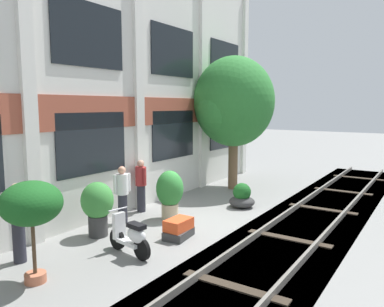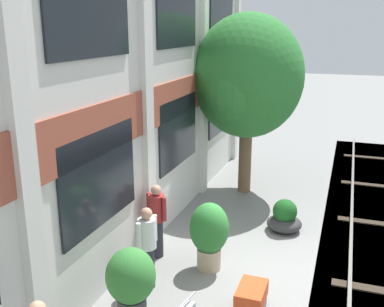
% 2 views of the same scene
% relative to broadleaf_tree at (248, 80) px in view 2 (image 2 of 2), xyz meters
% --- Properties ---
extents(ground_plane, '(80.00, 80.00, 0.00)m').
position_rel_broadleaf_tree_xyz_m(ground_plane, '(-4.19, -1.40, -3.34)').
color(ground_plane, gray).
extents(apartment_facade, '(15.44, 0.64, 8.31)m').
position_rel_broadleaf_tree_xyz_m(apartment_facade, '(-4.19, 1.46, 0.79)').
color(apartment_facade, silver).
rests_on(apartment_facade, ground).
extents(broadleaf_tree, '(3.29, 3.14, 5.18)m').
position_rel_broadleaf_tree_xyz_m(broadleaf_tree, '(0.00, 0.00, 0.00)').
color(broadleaf_tree, brown).
rests_on(broadleaf_tree, ground).
extents(potted_plant_ribbed_drum, '(0.79, 0.79, 1.43)m').
position_rel_broadleaf_tree_xyz_m(potted_plant_ribbed_drum, '(-4.63, -0.34, -2.53)').
color(potted_plant_ribbed_drum, tan).
rests_on(potted_plant_ribbed_drum, ground).
extents(potted_plant_square_trough, '(0.87, 0.62, 0.49)m').
position_rel_broadleaf_tree_xyz_m(potted_plant_square_trough, '(-5.77, -1.47, -3.11)').
color(potted_plant_square_trough, '#333333').
rests_on(potted_plant_square_trough, ground).
extents(potted_plant_glazed_jar, '(0.82, 0.82, 1.39)m').
position_rel_broadleaf_tree_xyz_m(potted_plant_glazed_jar, '(-6.78, 0.31, -2.53)').
color(potted_plant_glazed_jar, '#333333').
rests_on(potted_plant_glazed_jar, ground).
extents(potted_plant_wide_bowl, '(0.84, 0.84, 0.80)m').
position_rel_broadleaf_tree_xyz_m(potted_plant_wide_bowl, '(-2.33, -1.54, -3.02)').
color(potted_plant_wide_bowl, '#333333').
rests_on(potted_plant_wide_bowl, ground).
extents(resident_watching_tracks, '(0.34, 0.51, 1.63)m').
position_rel_broadleaf_tree_xyz_m(resident_watching_tracks, '(-4.51, 0.86, -2.47)').
color(resident_watching_tracks, '#282833').
rests_on(resident_watching_tracks, ground).
extents(resident_near_plants, '(0.51, 0.34, 1.62)m').
position_rel_broadleaf_tree_xyz_m(resident_near_plants, '(-5.65, 0.55, -2.47)').
color(resident_near_plants, '#282833').
rests_on(resident_near_plants, ground).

